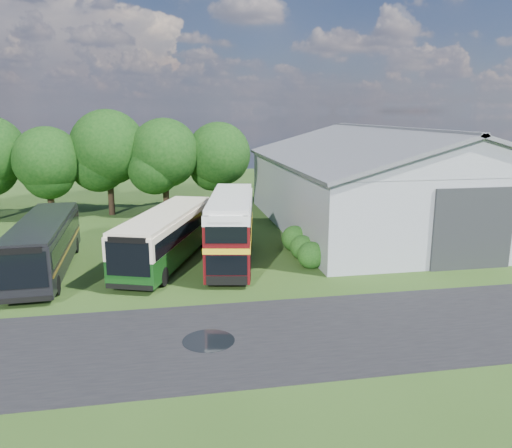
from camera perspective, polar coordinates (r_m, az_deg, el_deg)
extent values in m
plane|color=#223D13|center=(24.35, -2.51, -9.90)|extent=(120.00, 120.00, 0.00)
cube|color=black|center=(22.26, 6.45, -12.24)|extent=(60.00, 8.00, 0.02)
cylinder|color=black|center=(21.49, -5.44, -13.18)|extent=(2.20, 2.20, 0.01)
cube|color=gray|center=(42.82, 14.67, 3.43)|extent=(18.00, 24.00, 5.50)
cube|color=#2D3033|center=(32.52, 23.56, -0.53)|extent=(5.20, 0.18, 5.00)
cylinder|color=black|center=(47.50, -22.37, 2.28)|extent=(0.56, 0.56, 3.06)
sphere|color=black|center=(47.03, -22.76, 6.76)|extent=(5.78, 5.78, 5.78)
cylinder|color=black|center=(47.94, -16.23, 3.15)|extent=(0.56, 0.56, 3.60)
sphere|color=black|center=(47.44, -16.57, 8.39)|extent=(6.80, 6.80, 6.80)
cylinder|color=black|center=(46.72, -10.23, 3.04)|extent=(0.56, 0.56, 3.31)
sphere|color=black|center=(46.22, -10.43, 7.99)|extent=(6.26, 6.26, 6.26)
cylinder|color=black|center=(47.78, -4.22, 3.33)|extent=(0.56, 0.56, 3.17)
sphere|color=black|center=(47.30, -4.30, 7.97)|extent=(5.98, 5.98, 5.98)
sphere|color=#194714|center=(31.01, 6.28, -4.93)|extent=(1.70, 1.70, 1.70)
sphere|color=#194714|center=(32.84, 5.29, -3.89)|extent=(1.60, 1.60, 1.60)
sphere|color=#194714|center=(34.69, 4.40, -2.96)|extent=(1.80, 1.80, 1.80)
cube|color=#0F3911|center=(31.75, -10.20, -1.25)|extent=(6.59, 12.13, 2.96)
cube|color=#4C0A0D|center=(31.16, -2.86, -0.35)|extent=(4.36, 10.39, 4.04)
cube|color=black|center=(31.89, -23.05, -2.10)|extent=(3.19, 11.74, 2.89)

